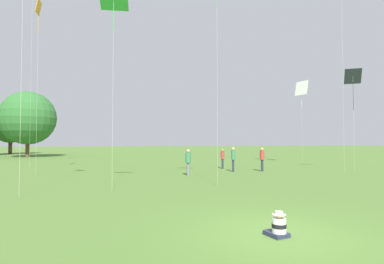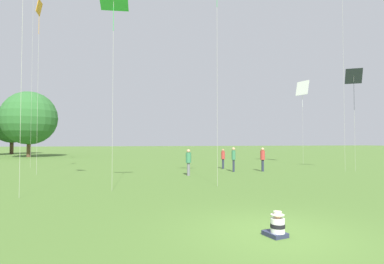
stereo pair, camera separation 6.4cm
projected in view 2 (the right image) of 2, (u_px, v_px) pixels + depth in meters
ground_plane at (276, 234)px, 7.17m from camera, size 300.00×300.00×0.00m
seated_toddler at (277, 226)px, 6.93m from camera, size 0.50×0.57×0.60m
person_standing_0 at (234, 157)px, 22.04m from camera, size 0.38×0.38×1.80m
person_standing_2 at (223, 157)px, 24.48m from camera, size 0.35×0.35×1.62m
person_standing_3 at (263, 157)px, 22.33m from camera, size 0.47×0.47×1.77m
person_standing_4 at (188, 160)px, 19.48m from camera, size 0.42×0.42×1.72m
kite_1 at (114, 1)px, 13.58m from camera, size 1.39×1.21×9.12m
kite_2 at (302, 89)px, 30.20m from camera, size 0.70×1.49×8.36m
kite_5 at (354, 78)px, 22.76m from camera, size 1.28×1.06×7.75m
kite_7 at (39, 14)px, 20.19m from camera, size 0.23×0.91×11.73m
distant_tree_0 at (29, 118)px, 43.40m from camera, size 7.71×7.71×9.52m
distant_tree_1 at (12, 124)px, 53.55m from camera, size 6.69×6.69×8.72m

